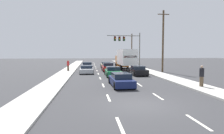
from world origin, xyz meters
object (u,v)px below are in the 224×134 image
at_px(car_navy, 121,80).
at_px(utility_pole_far, 132,48).
at_px(car_red, 108,67).
at_px(car_silver, 87,70).
at_px(car_tan, 106,65).
at_px(car_gray, 87,66).
at_px(utility_pole_mid, 163,40).
at_px(traffic_signal_mast, 125,41).
at_px(pedestrian_mid_block, 68,65).
at_px(box_truck, 125,58).
at_px(car_black, 138,71).
at_px(pedestrian_near_corner, 202,76).
at_px(car_green, 113,72).

bearing_deg(car_navy, utility_pole_far, 76.18).
bearing_deg(car_red, car_navy, -90.69).
xyz_separation_m(car_silver, utility_pole_far, (11.88, 23.66, 3.67)).
height_order(car_silver, car_tan, car_tan).
height_order(car_gray, utility_pole_mid, utility_pole_mid).
distance_m(car_tan, utility_pole_far, 17.13).
height_order(car_red, traffic_signal_mast, traffic_signal_mast).
bearing_deg(pedestrian_mid_block, car_silver, -46.30).
distance_m(box_truck, car_black, 8.51).
height_order(car_navy, pedestrian_near_corner, pedestrian_near_corner).
bearing_deg(box_truck, traffic_signal_mast, 80.04).
bearing_deg(box_truck, utility_pole_far, 74.36).
bearing_deg(car_silver, car_navy, -74.50).
xyz_separation_m(car_silver, box_truck, (6.73, 5.27, 1.51)).
distance_m(car_gray, car_red, 6.05).
xyz_separation_m(box_truck, car_black, (0.15, -8.38, -1.47)).
relative_size(car_black, traffic_signal_mast, 0.60).
bearing_deg(car_green, car_navy, -91.32).
distance_m(box_truck, traffic_signal_mast, 8.32).
bearing_deg(car_tan, car_silver, -111.51).
height_order(car_navy, utility_pole_mid, utility_pole_mid).
height_order(car_gray, car_green, car_gray).
bearing_deg(traffic_signal_mast, pedestrian_near_corner, -86.08).
distance_m(car_red, traffic_signal_mast, 12.06).
distance_m(car_red, utility_pole_mid, 9.65).
bearing_deg(car_navy, car_green, 88.68).
bearing_deg(utility_pole_mid, car_green, -150.96).
relative_size(car_black, utility_pole_mid, 0.46).
xyz_separation_m(car_black, pedestrian_mid_block, (-9.89, 6.25, 0.42)).
distance_m(car_green, car_navy, 7.56).
bearing_deg(traffic_signal_mast, car_gray, -148.14).
bearing_deg(pedestrian_near_corner, utility_pole_mid, 82.09).
height_order(car_gray, car_red, car_red).
relative_size(car_gray, car_tan, 1.02).
xyz_separation_m(car_tan, traffic_signal_mast, (4.45, 3.63, 4.89)).
height_order(car_silver, pedestrian_near_corner, pedestrian_near_corner).
xyz_separation_m(car_navy, utility_pole_mid, (8.56, 12.21, 4.33)).
bearing_deg(car_gray, car_silver, -89.91).
height_order(car_navy, traffic_signal_mast, traffic_signal_mast).
height_order(car_green, utility_pole_far, utility_pole_far).
relative_size(box_truck, utility_pole_far, 1.09).
height_order(pedestrian_near_corner, pedestrian_mid_block, pedestrian_near_corner).
xyz_separation_m(car_navy, utility_pole_far, (8.67, 35.24, 3.64)).
bearing_deg(traffic_signal_mast, car_tan, -140.79).
bearing_deg(car_gray, car_navy, -80.53).
height_order(car_silver, utility_pole_mid, utility_pole_mid).
bearing_deg(car_navy, pedestrian_mid_block, 112.89).
relative_size(car_silver, utility_pole_far, 0.54).
xyz_separation_m(car_navy, pedestrian_near_corner, (6.62, -1.77, 0.48)).
height_order(car_gray, pedestrian_near_corner, pedestrian_near_corner).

